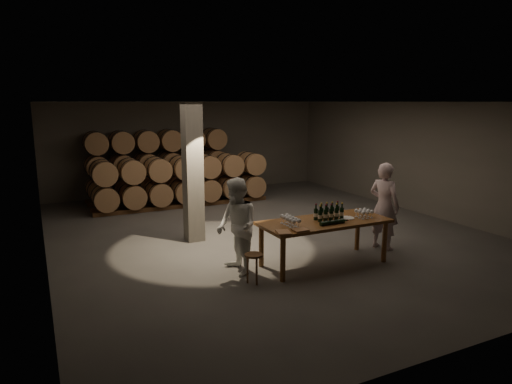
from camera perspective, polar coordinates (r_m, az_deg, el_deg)
name	(u,v)px	position (r m, az deg, el deg)	size (l,w,h in m)	color
room	(193,173)	(10.57, -7.90, 2.39)	(12.00, 12.00, 12.00)	#4E4C4A
tasting_table	(324,226)	(9.14, 8.54, -4.17)	(2.60, 1.10, 0.90)	brown
barrel_stack_back	(158,163)	(15.51, -12.12, 3.52)	(4.70, 0.95, 2.31)	brown
barrel_stack_front	(183,180)	(14.33, -9.17, 1.52)	(5.48, 0.95, 1.57)	brown
bottle_cluster	(329,213)	(9.19, 9.09, -2.67)	(0.60, 0.23, 0.33)	black
lying_bottles	(333,222)	(8.83, 9.57, -3.76)	(0.64, 0.09, 0.09)	black
glass_cluster_left	(290,219)	(8.63, 4.31, -3.37)	(0.20, 0.53, 0.18)	silver
glass_cluster_right	(364,212)	(9.49, 13.36, -2.39)	(0.30, 0.30, 0.17)	silver
plate	(347,218)	(9.36, 11.28, -3.20)	(0.30, 0.30, 0.02)	white
notebook_near	(300,230)	(8.33, 5.56, -4.77)	(0.27, 0.22, 0.03)	#8F5C34
notebook_corner	(284,232)	(8.18, 3.47, -5.05)	(0.24, 0.30, 0.03)	#8F5C34
pen	(306,230)	(8.37, 6.28, -4.78)	(0.01, 0.01, 0.14)	black
stool	(254,259)	(8.20, -0.31, -8.42)	(0.33, 0.33, 0.55)	brown
person_man	(384,206)	(10.36, 15.71, -1.70)	(0.70, 0.46, 1.92)	beige
person_woman	(237,226)	(8.54, -2.42, -4.33)	(0.89, 0.69, 1.83)	white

